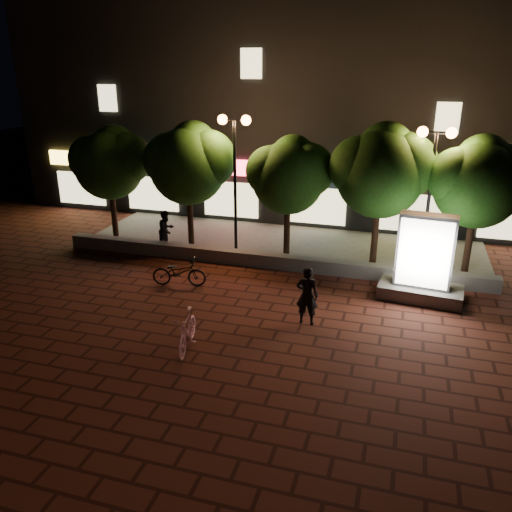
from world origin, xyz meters
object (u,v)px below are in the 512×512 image
at_px(scooter_parked, 179,272).
at_px(tree_left, 190,161).
at_px(tree_right, 382,168).
at_px(ad_kiosk, 423,266).
at_px(pedestrian, 166,230).
at_px(scooter_pink, 187,331).
at_px(street_lamp_left, 235,149).
at_px(rider, 307,296).
at_px(tree_mid, 290,173).
at_px(tree_far_left, 111,161).
at_px(street_lamp_right, 433,163).
at_px(tree_far_right, 480,179).

bearing_deg(scooter_parked, tree_left, 5.17).
distance_m(tree_right, scooter_parked, 7.90).
distance_m(ad_kiosk, pedestrian, 9.77).
bearing_deg(scooter_pink, street_lamp_left, 88.68).
distance_m(scooter_pink, rider, 3.52).
bearing_deg(tree_mid, tree_right, 0.00).
distance_m(tree_far_left, scooter_parked, 6.74).
xyz_separation_m(tree_left, pedestrian, (-0.70, -0.96, -2.57)).
distance_m(street_lamp_left, ad_kiosk, 7.93).
distance_m(street_lamp_right, ad_kiosk, 3.68).
bearing_deg(pedestrian, tree_left, -19.63).
relative_size(tree_mid, pedestrian, 2.85).
bearing_deg(tree_far_right, street_lamp_right, -170.39).
height_order(tree_far_right, street_lamp_right, street_lamp_right).
bearing_deg(tree_far_right, street_lamp_left, -178.24).
distance_m(tree_left, ad_kiosk, 9.60).
height_order(tree_right, scooter_parked, tree_right).
bearing_deg(tree_right, street_lamp_right, -9.10).
distance_m(tree_far_right, street_lamp_left, 8.58).
height_order(tree_mid, tree_right, tree_right).
bearing_deg(rider, street_lamp_right, -120.34).
distance_m(tree_far_left, tree_far_right, 14.00).
distance_m(tree_far_left, rider, 11.00).
xyz_separation_m(tree_right, ad_kiosk, (1.62, -2.68, -2.45)).
xyz_separation_m(tree_right, rider, (-1.51, -5.36, -2.70)).
height_order(tree_far_right, scooter_parked, tree_far_right).
relative_size(tree_left, tree_right, 0.97).
bearing_deg(ad_kiosk, street_lamp_left, 160.88).
xyz_separation_m(tree_far_right, scooter_parked, (-9.31, -3.94, -2.89)).
relative_size(scooter_pink, pedestrian, 1.10).
bearing_deg(tree_right, scooter_pink, -118.83).
distance_m(tree_left, street_lamp_left, 2.05).
height_order(street_lamp_left, ad_kiosk, street_lamp_left).
xyz_separation_m(tree_mid, street_lamp_left, (-2.05, -0.26, 0.81)).
bearing_deg(ad_kiosk, tree_left, 163.27).
height_order(tree_mid, scooter_pink, tree_mid).
bearing_deg(street_lamp_left, tree_far_right, 1.76).
distance_m(tree_right, pedestrian, 8.49).
distance_m(street_lamp_right, scooter_pink, 9.97).
relative_size(street_lamp_right, ad_kiosk, 1.80).
relative_size(tree_far_left, street_lamp_left, 0.89).
bearing_deg(scooter_parked, tree_mid, -47.12).
xyz_separation_m(ad_kiosk, scooter_parked, (-7.73, -1.26, -0.64)).
height_order(tree_mid, street_lamp_left, street_lamp_left).
bearing_deg(ad_kiosk, scooter_parked, -170.76).
distance_m(tree_left, scooter_pink, 8.73).
xyz_separation_m(tree_right, street_lamp_right, (1.64, -0.26, 0.33)).
bearing_deg(street_lamp_left, tree_left, 172.30).
bearing_deg(rider, tree_right, -104.33).
xyz_separation_m(tree_left, street_lamp_right, (8.95, -0.26, 0.45)).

